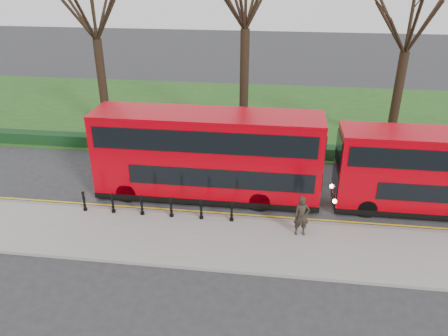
# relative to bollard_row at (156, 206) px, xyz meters

# --- Properties ---
(ground) EXTENTS (120.00, 120.00, 0.00)m
(ground) POSITION_rel_bollard_row_xyz_m (1.14, 1.35, -0.65)
(ground) COLOR #28282B
(ground) RESTS_ON ground
(pavement) EXTENTS (60.00, 4.00, 0.15)m
(pavement) POSITION_rel_bollard_row_xyz_m (1.14, -1.65, -0.57)
(pavement) COLOR gray
(pavement) RESTS_ON ground
(kerb) EXTENTS (60.00, 0.25, 0.16)m
(kerb) POSITION_rel_bollard_row_xyz_m (1.14, 0.35, -0.57)
(kerb) COLOR slate
(kerb) RESTS_ON ground
(grass_verge) EXTENTS (60.00, 18.00, 0.06)m
(grass_verge) POSITION_rel_bollard_row_xyz_m (1.14, 16.35, -0.62)
(grass_verge) COLOR #1F4517
(grass_verge) RESTS_ON ground
(hedge) EXTENTS (60.00, 0.90, 0.80)m
(hedge) POSITION_rel_bollard_row_xyz_m (1.14, 8.15, -0.25)
(hedge) COLOR black
(hedge) RESTS_ON ground
(yellow_line_outer) EXTENTS (60.00, 0.10, 0.01)m
(yellow_line_outer) POSITION_rel_bollard_row_xyz_m (1.14, 0.65, -0.64)
(yellow_line_outer) COLOR yellow
(yellow_line_outer) RESTS_ON ground
(yellow_line_inner) EXTENTS (60.00, 0.10, 0.01)m
(yellow_line_inner) POSITION_rel_bollard_row_xyz_m (1.14, 0.85, -0.64)
(yellow_line_inner) COLOR yellow
(yellow_line_inner) RESTS_ON ground
(tree_left) EXTENTS (7.55, 7.55, 11.80)m
(tree_left) POSITION_rel_bollard_row_xyz_m (-6.86, 11.35, 7.93)
(tree_left) COLOR black
(tree_left) RESTS_ON ground
(tree_right) EXTENTS (7.14, 7.14, 11.15)m
(tree_right) POSITION_rel_bollard_row_xyz_m (13.14, 11.35, 7.46)
(tree_right) COLOR black
(tree_right) RESTS_ON ground
(bollard_row) EXTENTS (7.42, 0.15, 1.00)m
(bollard_row) POSITION_rel_bollard_row_xyz_m (0.00, 0.00, 0.00)
(bollard_row) COLOR black
(bollard_row) RESTS_ON pavement
(bus_lead) EXTENTS (11.46, 2.63, 4.56)m
(bus_lead) POSITION_rel_bollard_row_xyz_m (2.07, 2.51, 1.65)
(bus_lead) COLOR #AA000B
(bus_lead) RESTS_ON ground
(bus_rear) EXTENTS (10.31, 2.37, 4.10)m
(bus_rear) POSITION_rel_bollard_row_xyz_m (13.70, 2.48, 1.42)
(bus_rear) COLOR #AA000B
(bus_rear) RESTS_ON ground
(pedestrian) EXTENTS (0.75, 0.55, 1.88)m
(pedestrian) POSITION_rel_bollard_row_xyz_m (6.83, -0.69, 0.44)
(pedestrian) COLOR black
(pedestrian) RESTS_ON pavement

